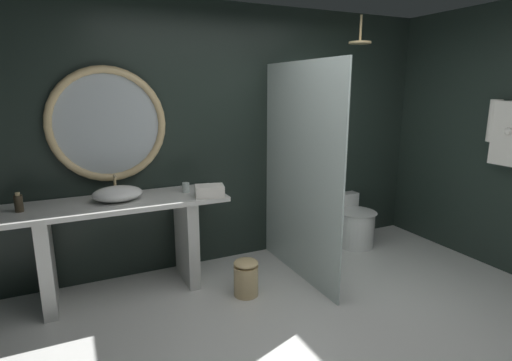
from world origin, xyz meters
TOP-DOWN VIEW (x-y plane):
  - ground_plane at (0.00, 0.00)m, footprint 5.76×5.76m
  - back_wall_panel at (0.00, 1.90)m, footprint 4.80×0.10m
  - side_wall_right at (2.35, 0.76)m, footprint 0.10×2.47m
  - vanity_counter at (-1.20, 1.53)m, footprint 1.84×0.60m
  - vessel_sink at (-1.19, 1.54)m, footprint 0.41×0.34m
  - tumbler_cup at (-0.58, 1.57)m, footprint 0.07×0.07m
  - soap_dispenser at (-1.92, 1.54)m, footprint 0.06×0.06m
  - round_wall_mirror at (-1.20, 1.81)m, footprint 1.02×0.07m
  - shower_glass_panel at (0.40, 1.18)m, footprint 0.02×1.34m
  - rain_shower_head at (1.23, 1.44)m, footprint 0.22×0.22m
  - toilet at (1.39, 1.57)m, footprint 0.44×0.59m
  - waste_bin at (-0.23, 1.02)m, footprint 0.22×0.22m
  - folded_hand_towel at (-0.43, 1.33)m, footprint 0.29×0.24m

SIDE VIEW (x-z plane):
  - ground_plane at x=0.00m, z-range 0.00..0.00m
  - waste_bin at x=-0.23m, z-range 0.00..0.34m
  - toilet at x=1.39m, z-range -0.03..0.53m
  - vanity_counter at x=-1.20m, z-range 0.13..0.98m
  - tumbler_cup at x=-0.58m, z-range 0.85..0.94m
  - folded_hand_towel at x=-0.43m, z-range 0.85..0.95m
  - vessel_sink at x=-1.19m, z-range 0.81..1.02m
  - soap_dispenser at x=-1.92m, z-range 0.84..1.00m
  - shower_glass_panel at x=0.40m, z-range 0.00..2.03m
  - back_wall_panel at x=0.00m, z-range 0.00..2.60m
  - side_wall_right at x=2.35m, z-range 0.00..2.60m
  - round_wall_mirror at x=-1.20m, z-range 0.97..1.98m
  - rain_shower_head at x=1.23m, z-range 2.12..2.39m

